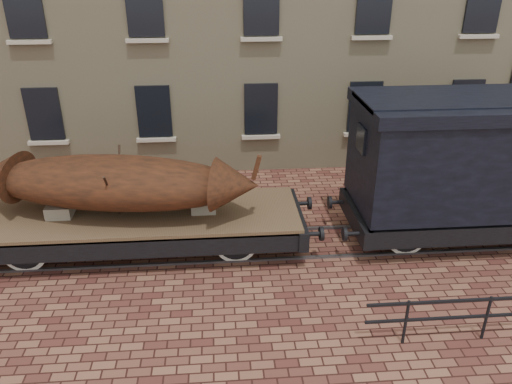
{
  "coord_description": "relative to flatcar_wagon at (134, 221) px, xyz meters",
  "views": [
    {
      "loc": [
        -0.45,
        -11.04,
        6.86
      ],
      "look_at": [
        0.48,
        0.5,
        1.3
      ],
      "focal_mm": 35.0,
      "sensor_mm": 36.0,
      "label": 1
    }
  ],
  "objects": [
    {
      "name": "iron_boat",
      "position": [
        -0.34,
        -0.0,
        1.07
      ],
      "size": [
        6.98,
        2.89,
        1.66
      ],
      "color": "#522612",
      "rests_on": "flatcar_wagon"
    },
    {
      "name": "goods_van",
      "position": [
        8.76,
        -0.0,
        1.53
      ],
      "size": [
        7.38,
        2.69,
        3.82
      ],
      "color": "black",
      "rests_on": "ground"
    },
    {
      "name": "ground",
      "position": [
        2.6,
        -0.0,
        -0.87
      ],
      "size": [
        90.0,
        90.0,
        0.0
      ],
      "primitive_type": "plane",
      "color": "#522720"
    },
    {
      "name": "flatcar_wagon",
      "position": [
        0.0,
        0.0,
        0.0
      ],
      "size": [
        9.19,
        2.49,
        1.39
      ],
      "color": "brown",
      "rests_on": "ground"
    },
    {
      "name": "rail_track",
      "position": [
        2.6,
        -0.0,
        -0.84
      ],
      "size": [
        30.0,
        1.52,
        0.06
      ],
      "color": "#59595E",
      "rests_on": "ground"
    }
  ]
}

